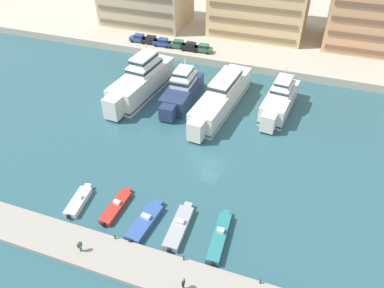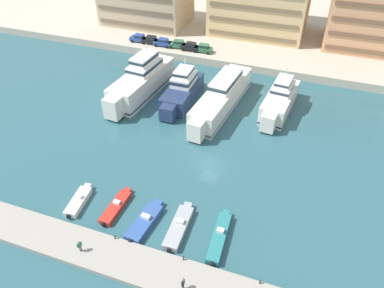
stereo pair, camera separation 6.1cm
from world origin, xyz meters
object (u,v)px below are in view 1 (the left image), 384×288
object	(u,v)px
pedestrian_mid_deck	(183,283)
car_green_center_right	(203,48)
car_blue_far_left	(139,38)
yacht_ivory_mid_left	(221,97)
car_blue_mid_left	(163,42)
motorboat_blue_mid_left	(145,221)
motorboat_white_far_left	(79,201)
car_green_center_left	(178,44)
pedestrian_near_edge	(80,245)
car_black_center	(190,46)
motorboat_red_left	(116,207)
yacht_navy_left	(182,90)
yacht_ivory_far_left	(141,81)
motorboat_grey_center_left	(179,227)
motorboat_teal_center	(220,237)
car_black_left	(151,40)
yacht_ivory_center_left	(279,100)

from	to	relation	value
pedestrian_mid_deck	car_green_center_right	bearing A→B (deg)	106.19
car_blue_far_left	pedestrian_mid_deck	xyz separation A→B (m)	(31.42, -54.25, -1.02)
yacht_ivory_mid_left	car_blue_far_left	distance (m)	31.18
car_blue_mid_left	yacht_ivory_mid_left	bearing A→B (deg)	-43.51
yacht_ivory_mid_left	motorboat_blue_mid_left	world-z (taller)	yacht_ivory_mid_left
yacht_ivory_mid_left	motorboat_white_far_left	xyz separation A→B (m)	(-11.16, -28.65, -1.85)
car_green_center_left	pedestrian_near_edge	size ratio (longest dim) A/B	2.52
car_blue_far_left	pedestrian_mid_deck	bearing A→B (deg)	-59.92
car_blue_far_left	car_black_center	world-z (taller)	same
yacht_ivory_mid_left	car_black_center	world-z (taller)	yacht_ivory_mid_left
motorboat_red_left	car_green_center_right	distance (m)	46.11
yacht_ivory_mid_left	yacht_navy_left	bearing A→B (deg)	178.55
yacht_ivory_far_left	car_green_center_right	size ratio (longest dim) A/B	4.95
yacht_navy_left	pedestrian_mid_deck	xyz separation A→B (m)	(13.85, -36.03, -0.47)
car_black_center	yacht_navy_left	bearing A→B (deg)	-75.07
motorboat_grey_center_left	pedestrian_mid_deck	bearing A→B (deg)	-65.75
motorboat_teal_center	pedestrian_mid_deck	world-z (taller)	pedestrian_mid_deck
motorboat_grey_center_left	car_blue_far_left	distance (m)	54.42
car_green_center_right	pedestrian_near_edge	world-z (taller)	car_green_center_right
motorboat_white_far_left	motorboat_red_left	xyz separation A→B (m)	(5.09, 0.81, -0.06)
motorboat_red_left	car_black_left	xyz separation A→B (m)	(-16.07, 46.23, 2.25)
car_green_center_right	motorboat_blue_mid_left	bearing A→B (deg)	-80.42
car_blue_mid_left	car_green_center_right	distance (m)	9.63
yacht_ivory_far_left	yacht_ivory_center_left	world-z (taller)	yacht_ivory_far_left
car_blue_far_left	yacht_ivory_center_left	bearing A→B (deg)	-24.39
motorboat_grey_center_left	yacht_navy_left	bearing A→B (deg)	110.14
yacht_ivory_mid_left	pedestrian_mid_deck	xyz separation A→B (m)	(6.26, -35.84, -0.68)
yacht_ivory_far_left	motorboat_red_left	size ratio (longest dim) A/B	2.99
motorboat_blue_mid_left	car_black_center	size ratio (longest dim) A/B	1.78
motorboat_red_left	car_green_center_right	xyz separation A→B (m)	(-3.33, 45.93, 2.25)
car_green_center_right	pedestrian_mid_deck	bearing A→B (deg)	-73.81
yacht_ivory_far_left	motorboat_white_far_left	size ratio (longest dim) A/B	3.35
car_black_left	car_green_center_right	xyz separation A→B (m)	(12.74, -0.30, 0.00)
yacht_ivory_far_left	car_green_center_right	distance (m)	19.33
yacht_navy_left	car_green_center_right	size ratio (longest dim) A/B	3.70
yacht_navy_left	car_green_center_left	world-z (taller)	yacht_navy_left
yacht_ivory_far_left	pedestrian_mid_deck	xyz separation A→B (m)	(21.78, -35.60, -1.15)
car_black_left	car_blue_mid_left	xyz separation A→B (m)	(3.11, -0.33, 0.00)
yacht_ivory_far_left	motorboat_red_left	bearing A→B (deg)	-71.10
yacht_ivory_center_left	car_black_left	distance (m)	35.74
yacht_ivory_center_left	car_black_center	xyz separation A→B (m)	(-22.22, 15.45, 0.44)
motorboat_teal_center	pedestrian_mid_deck	size ratio (longest dim) A/B	4.67
motorboat_white_far_left	motorboat_red_left	world-z (taller)	motorboat_white_far_left
motorboat_white_far_left	car_blue_mid_left	xyz separation A→B (m)	(-7.86, 46.72, 2.19)
yacht_ivory_far_left	car_black_left	distance (m)	19.77
car_blue_far_left	motorboat_grey_center_left	bearing A→B (deg)	-59.03
motorboat_red_left	motorboat_teal_center	distance (m)	14.01
car_black_left	car_black_center	distance (m)	9.81
yacht_ivory_mid_left	pedestrian_near_edge	bearing A→B (deg)	-100.38
motorboat_teal_center	pedestrian_near_edge	bearing A→B (deg)	-153.26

